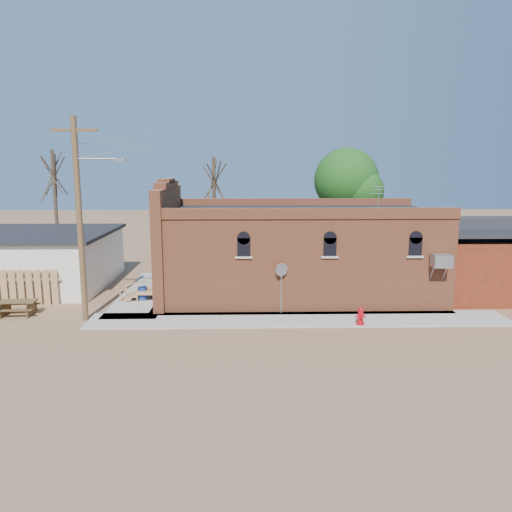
{
  "coord_description": "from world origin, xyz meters",
  "views": [
    {
      "loc": [
        -0.95,
        -20.76,
        6.87
      ],
      "look_at": [
        -0.38,
        4.11,
        2.4
      ],
      "focal_mm": 35.0,
      "sensor_mm": 36.0,
      "label": 1
    }
  ],
  "objects_px": {
    "brick_bar": "(293,252)",
    "picnic_table": "(18,306)",
    "trash_barrel": "(142,293)",
    "stop_sign": "(281,274)",
    "fire_hydrant": "(361,316)",
    "utility_pole": "(80,215)"
  },
  "relations": [
    {
      "from": "fire_hydrant",
      "to": "trash_barrel",
      "type": "distance_m",
      "value": 11.21
    },
    {
      "from": "brick_bar",
      "to": "picnic_table",
      "type": "xyz_separation_m",
      "value": [
        -13.23,
        -3.45,
        -1.89
      ]
    },
    {
      "from": "fire_hydrant",
      "to": "picnic_table",
      "type": "distance_m",
      "value": 15.79
    },
    {
      "from": "brick_bar",
      "to": "trash_barrel",
      "type": "height_order",
      "value": "brick_bar"
    },
    {
      "from": "fire_hydrant",
      "to": "stop_sign",
      "type": "height_order",
      "value": "stop_sign"
    },
    {
      "from": "brick_bar",
      "to": "trash_barrel",
      "type": "xyz_separation_m",
      "value": [
        -7.89,
        -1.15,
        -1.9
      ]
    },
    {
      "from": "fire_hydrant",
      "to": "stop_sign",
      "type": "xyz_separation_m",
      "value": [
        -3.33,
        1.8,
        1.46
      ]
    },
    {
      "from": "fire_hydrant",
      "to": "picnic_table",
      "type": "xyz_separation_m",
      "value": [
        -15.66,
        2.04,
        -0.02
      ]
    },
    {
      "from": "brick_bar",
      "to": "utility_pole",
      "type": "relative_size",
      "value": 1.82
    },
    {
      "from": "picnic_table",
      "to": "fire_hydrant",
      "type": "bearing_deg",
      "value": -10.97
    },
    {
      "from": "fire_hydrant",
      "to": "stop_sign",
      "type": "bearing_deg",
      "value": 156.18
    },
    {
      "from": "fire_hydrant",
      "to": "stop_sign",
      "type": "relative_size",
      "value": 0.33
    },
    {
      "from": "utility_pole",
      "to": "stop_sign",
      "type": "height_order",
      "value": "utility_pole"
    },
    {
      "from": "picnic_table",
      "to": "brick_bar",
      "type": "bearing_deg",
      "value": 11.1
    },
    {
      "from": "stop_sign",
      "to": "trash_barrel",
      "type": "height_order",
      "value": "stop_sign"
    },
    {
      "from": "fire_hydrant",
      "to": "picnic_table",
      "type": "height_order",
      "value": "fire_hydrant"
    },
    {
      "from": "utility_pole",
      "to": "trash_barrel",
      "type": "bearing_deg",
      "value": 58.96
    },
    {
      "from": "fire_hydrant",
      "to": "stop_sign",
      "type": "distance_m",
      "value": 4.06
    },
    {
      "from": "utility_pole",
      "to": "stop_sign",
      "type": "distance_m",
      "value": 9.35
    },
    {
      "from": "fire_hydrant",
      "to": "trash_barrel",
      "type": "bearing_deg",
      "value": 161.79
    },
    {
      "from": "utility_pole",
      "to": "picnic_table",
      "type": "relative_size",
      "value": 5.21
    },
    {
      "from": "stop_sign",
      "to": "trash_barrel",
      "type": "relative_size",
      "value": 3.38
    }
  ]
}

